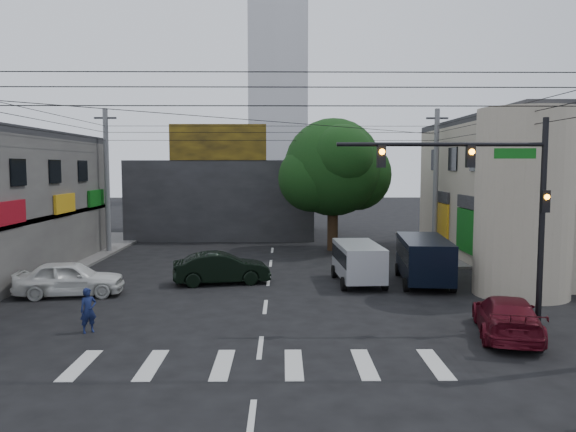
{
  "coord_description": "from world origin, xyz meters",
  "views": [
    {
      "loc": [
        0.69,
        -19.85,
        5.58
      ],
      "look_at": [
        0.92,
        4.0,
        3.45
      ],
      "focal_mm": 35.0,
      "sensor_mm": 36.0,
      "label": 1
    }
  ],
  "objects_px": {
    "utility_pole_far_right": "(436,181)",
    "silver_minivan": "(358,264)",
    "street_tree": "(333,168)",
    "maroon_sedan": "(507,316)",
    "white_compact": "(70,278)",
    "navy_van": "(424,261)",
    "traffic_gantry": "(494,188)",
    "dark_sedan": "(221,268)",
    "traffic_officer": "(88,310)",
    "utility_pole_far_left": "(107,181)"
  },
  "relations": [
    {
      "from": "street_tree",
      "to": "utility_pole_far_left",
      "type": "relative_size",
      "value": 0.95
    },
    {
      "from": "dark_sedan",
      "to": "navy_van",
      "type": "height_order",
      "value": "navy_van"
    },
    {
      "from": "street_tree",
      "to": "dark_sedan",
      "type": "height_order",
      "value": "street_tree"
    },
    {
      "from": "traffic_gantry",
      "to": "utility_pole_far_right",
      "type": "bearing_deg",
      "value": 81.06
    },
    {
      "from": "utility_pole_far_left",
      "to": "white_compact",
      "type": "xyz_separation_m",
      "value": [
        2.04,
        -12.0,
        -3.83
      ]
    },
    {
      "from": "traffic_gantry",
      "to": "dark_sedan",
      "type": "bearing_deg",
      "value": 143.34
    },
    {
      "from": "dark_sedan",
      "to": "traffic_officer",
      "type": "distance_m",
      "value": 8.63
    },
    {
      "from": "traffic_gantry",
      "to": "utility_pole_far_left",
      "type": "bearing_deg",
      "value": 137.14
    },
    {
      "from": "traffic_gantry",
      "to": "traffic_officer",
      "type": "xyz_separation_m",
      "value": [
        -13.65,
        -0.36,
        -4.07
      ]
    },
    {
      "from": "traffic_gantry",
      "to": "silver_minivan",
      "type": "height_order",
      "value": "traffic_gantry"
    },
    {
      "from": "utility_pole_far_right",
      "to": "maroon_sedan",
      "type": "distance_m",
      "value": 18.5
    },
    {
      "from": "silver_minivan",
      "to": "utility_pole_far_right",
      "type": "bearing_deg",
      "value": -35.97
    },
    {
      "from": "utility_pole_far_right",
      "to": "silver_minivan",
      "type": "relative_size",
      "value": 2.03
    },
    {
      "from": "maroon_sedan",
      "to": "navy_van",
      "type": "height_order",
      "value": "navy_van"
    },
    {
      "from": "dark_sedan",
      "to": "maroon_sedan",
      "type": "bearing_deg",
      "value": -140.91
    },
    {
      "from": "maroon_sedan",
      "to": "navy_van",
      "type": "xyz_separation_m",
      "value": [
        -0.64,
        8.3,
        0.42
      ]
    },
    {
      "from": "utility_pole_far_right",
      "to": "street_tree",
      "type": "bearing_deg",
      "value": 171.25
    },
    {
      "from": "street_tree",
      "to": "traffic_officer",
      "type": "distance_m",
      "value": 21.36
    },
    {
      "from": "maroon_sedan",
      "to": "traffic_officer",
      "type": "distance_m",
      "value": 13.88
    },
    {
      "from": "utility_pole_far_left",
      "to": "maroon_sedan",
      "type": "xyz_separation_m",
      "value": [
        18.54,
        -17.91,
        -3.93
      ]
    },
    {
      "from": "traffic_gantry",
      "to": "maroon_sedan",
      "type": "height_order",
      "value": "traffic_gantry"
    },
    {
      "from": "street_tree",
      "to": "traffic_gantry",
      "type": "xyz_separation_m",
      "value": [
        3.82,
        -18.0,
        -0.64
      ]
    },
    {
      "from": "traffic_officer",
      "to": "traffic_gantry",
      "type": "bearing_deg",
      "value": -35.49
    },
    {
      "from": "maroon_sedan",
      "to": "traffic_gantry",
      "type": "bearing_deg",
      "value": -62.92
    },
    {
      "from": "traffic_gantry",
      "to": "utility_pole_far_left",
      "type": "relative_size",
      "value": 0.78
    },
    {
      "from": "street_tree",
      "to": "white_compact",
      "type": "distance_m",
      "value": 18.61
    },
    {
      "from": "white_compact",
      "to": "silver_minivan",
      "type": "xyz_separation_m",
      "value": [
        12.74,
        2.39,
        0.19
      ]
    },
    {
      "from": "silver_minivan",
      "to": "maroon_sedan",
      "type": "bearing_deg",
      "value": -158.64
    },
    {
      "from": "street_tree",
      "to": "silver_minivan",
      "type": "bearing_deg",
      "value": -88.51
    },
    {
      "from": "maroon_sedan",
      "to": "silver_minivan",
      "type": "height_order",
      "value": "silver_minivan"
    },
    {
      "from": "utility_pole_far_right",
      "to": "dark_sedan",
      "type": "xyz_separation_m",
      "value": [
        -12.72,
        -9.52,
        -3.85
      ]
    },
    {
      "from": "white_compact",
      "to": "maroon_sedan",
      "type": "relative_size",
      "value": 0.96
    },
    {
      "from": "traffic_gantry",
      "to": "dark_sedan",
      "type": "xyz_separation_m",
      "value": [
        -10.05,
        7.48,
        -4.08
      ]
    },
    {
      "from": "dark_sedan",
      "to": "silver_minivan",
      "type": "distance_m",
      "value": 6.5
    },
    {
      "from": "dark_sedan",
      "to": "maroon_sedan",
      "type": "distance_m",
      "value": 13.26
    },
    {
      "from": "traffic_officer",
      "to": "utility_pole_far_left",
      "type": "bearing_deg",
      "value": 68.06
    },
    {
      "from": "traffic_gantry",
      "to": "white_compact",
      "type": "bearing_deg",
      "value": 162.92
    },
    {
      "from": "silver_minivan",
      "to": "dark_sedan",
      "type": "bearing_deg",
      "value": 86.19
    },
    {
      "from": "street_tree",
      "to": "dark_sedan",
      "type": "distance_m",
      "value": 13.11
    },
    {
      "from": "traffic_gantry",
      "to": "utility_pole_far_left",
      "type": "distance_m",
      "value": 25.0
    },
    {
      "from": "navy_van",
      "to": "traffic_officer",
      "type": "height_order",
      "value": "navy_van"
    },
    {
      "from": "traffic_gantry",
      "to": "navy_van",
      "type": "relative_size",
      "value": 1.29
    },
    {
      "from": "white_compact",
      "to": "navy_van",
      "type": "xyz_separation_m",
      "value": [
        15.86,
        2.39,
        0.32
      ]
    },
    {
      "from": "utility_pole_far_left",
      "to": "dark_sedan",
      "type": "relative_size",
      "value": 1.93
    },
    {
      "from": "maroon_sedan",
      "to": "street_tree",
      "type": "bearing_deg",
      "value": -64.29
    },
    {
      "from": "maroon_sedan",
      "to": "dark_sedan",
      "type": "bearing_deg",
      "value": -25.6
    },
    {
      "from": "navy_van",
      "to": "traffic_officer",
      "type": "xyz_separation_m",
      "value": [
        -13.23,
        -7.75,
        -0.33
      ]
    },
    {
      "from": "utility_pole_far_left",
      "to": "maroon_sedan",
      "type": "height_order",
      "value": "utility_pole_far_left"
    },
    {
      "from": "utility_pole_far_right",
      "to": "navy_van",
      "type": "xyz_separation_m",
      "value": [
        -3.1,
        -9.61,
        -3.52
      ]
    },
    {
      "from": "white_compact",
      "to": "utility_pole_far_right",
      "type": "bearing_deg",
      "value": -65.83
    }
  ]
}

